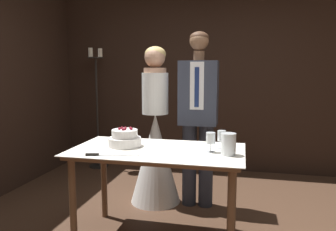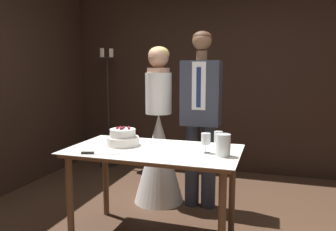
# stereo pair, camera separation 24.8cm
# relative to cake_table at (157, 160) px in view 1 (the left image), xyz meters

# --- Properties ---
(wall_back) EXTENTS (4.72, 0.12, 2.58)m
(wall_back) POSITION_rel_cake_table_xyz_m (0.25, 2.19, 0.60)
(wall_back) COLOR black
(wall_back) RESTS_ON ground_plane
(cake_table) EXTENTS (1.42, 0.78, 0.79)m
(cake_table) POSITION_rel_cake_table_xyz_m (0.00, 0.00, 0.00)
(cake_table) COLOR brown
(cake_table) RESTS_ON ground_plane
(tiered_cake) EXTENTS (0.28, 0.28, 0.17)m
(tiered_cake) POSITION_rel_cake_table_xyz_m (-0.30, 0.04, 0.16)
(tiered_cake) COLOR white
(tiered_cake) RESTS_ON cake_table
(cake_knife) EXTENTS (0.40, 0.13, 0.02)m
(cake_knife) POSITION_rel_cake_table_xyz_m (-0.36, -0.30, 0.10)
(cake_knife) COLOR silver
(cake_knife) RESTS_ON cake_table
(wine_glass_near) EXTENTS (0.07, 0.07, 0.15)m
(wine_glass_near) POSITION_rel_cake_table_xyz_m (0.52, 0.12, 0.20)
(wine_glass_near) COLOR silver
(wine_glass_near) RESTS_ON cake_table
(wine_glass_middle) EXTENTS (0.07, 0.07, 0.16)m
(wine_glass_middle) POSITION_rel_cake_table_xyz_m (0.44, 0.00, 0.20)
(wine_glass_middle) COLOR silver
(wine_glass_middle) RESTS_ON cake_table
(hurricane_candle) EXTENTS (0.12, 0.12, 0.17)m
(hurricane_candle) POSITION_rel_cake_table_xyz_m (0.58, -0.06, 0.17)
(hurricane_candle) COLOR silver
(hurricane_candle) RESTS_ON cake_table
(bride) EXTENTS (0.54, 0.54, 1.68)m
(bride) POSITION_rel_cake_table_xyz_m (-0.23, 0.79, -0.07)
(bride) COLOR white
(bride) RESTS_ON ground_plane
(groom) EXTENTS (0.39, 0.25, 1.82)m
(groom) POSITION_rel_cake_table_xyz_m (0.23, 0.79, 0.31)
(groom) COLOR #333847
(groom) RESTS_ON ground_plane
(candle_stand) EXTENTS (0.28, 0.28, 1.76)m
(candle_stand) POSITION_rel_cake_table_xyz_m (-1.41, 1.87, 0.12)
(candle_stand) COLOR black
(candle_stand) RESTS_ON ground_plane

